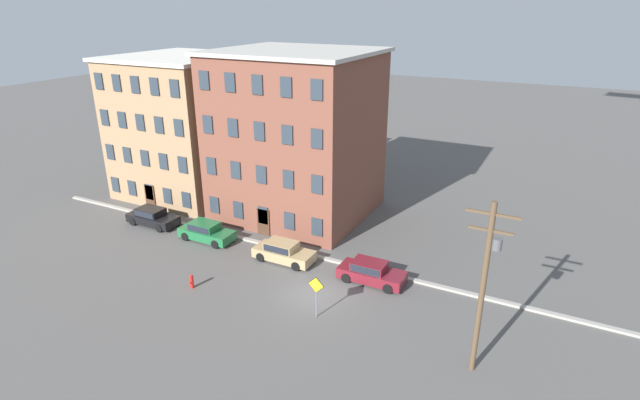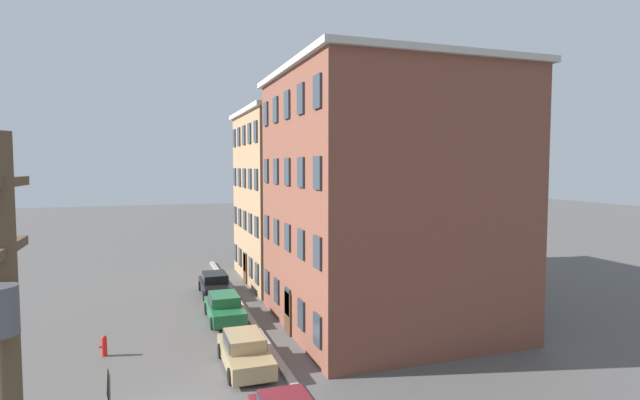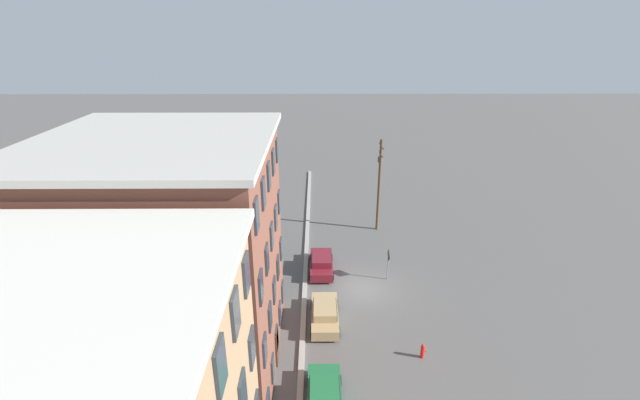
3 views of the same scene
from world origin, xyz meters
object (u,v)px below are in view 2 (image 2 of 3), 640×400
(fire_hydrant, at_px, (104,346))
(car_black, at_px, (215,283))
(car_tan, at_px, (245,350))
(caution_sign, at_px, (109,397))
(car_green, at_px, (225,306))

(fire_hydrant, bearing_deg, car_black, 146.79)
(car_tan, xyz_separation_m, fire_hydrant, (-3.35, -5.87, -0.27))
(caution_sign, relative_size, fire_hydrant, 2.81)
(car_black, height_order, car_green, same)
(caution_sign, bearing_deg, car_green, 157.16)
(car_green, relative_size, fire_hydrant, 4.58)
(car_green, bearing_deg, fire_hydrant, -58.34)
(car_black, distance_m, car_green, 5.79)
(caution_sign, distance_m, fire_hydrant, 8.79)
(car_green, height_order, caution_sign, caution_sign)
(car_green, xyz_separation_m, caution_sign, (12.36, -5.20, 1.07))
(car_black, xyz_separation_m, car_green, (5.79, -0.20, 0.00))
(car_green, distance_m, fire_hydrant, 7.07)
(car_black, height_order, caution_sign, caution_sign)
(fire_hydrant, bearing_deg, car_green, 121.66)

